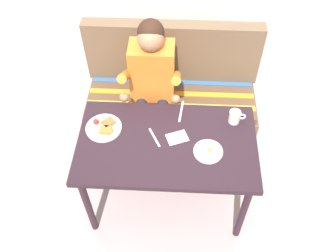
{
  "coord_description": "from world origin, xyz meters",
  "views": [
    {
      "loc": [
        0.08,
        -1.49,
        2.7
      ],
      "look_at": [
        0.0,
        0.15,
        0.72
      ],
      "focal_mm": 39.77,
      "sensor_mm": 36.0,
      "label": 1
    }
  ],
  "objects": [
    {
      "name": "ground_plane",
      "position": [
        0.0,
        0.0,
        0.0
      ],
      "size": [
        8.0,
        8.0,
        0.0
      ],
      "primitive_type": "plane",
      "color": "#AE999A"
    },
    {
      "name": "table",
      "position": [
        0.0,
        0.0,
        0.65
      ],
      "size": [
        1.2,
        0.7,
        0.73
      ],
      "color": "black",
      "rests_on": "ground"
    },
    {
      "name": "couch",
      "position": [
        0.0,
        0.76,
        0.33
      ],
      "size": [
        1.44,
        0.56,
        1.0
      ],
      "color": "brown",
      "rests_on": "ground"
    },
    {
      "name": "person",
      "position": [
        -0.15,
        0.59,
        0.74
      ],
      "size": [
        0.45,
        0.61,
        1.21
      ],
      "color": "orange",
      "rests_on": "ground"
    },
    {
      "name": "plate_breakfast",
      "position": [
        -0.43,
        0.1,
        0.74
      ],
      "size": [
        0.25,
        0.25,
        0.05
      ],
      "color": "white",
      "rests_on": "table"
    },
    {
      "name": "plate_eggs",
      "position": [
        0.27,
        -0.07,
        0.74
      ],
      "size": [
        0.19,
        0.19,
        0.04
      ],
      "color": "white",
      "rests_on": "table"
    },
    {
      "name": "coffee_mug",
      "position": [
        0.46,
        0.21,
        0.78
      ],
      "size": [
        0.12,
        0.08,
        0.09
      ],
      "color": "white",
      "rests_on": "table"
    },
    {
      "name": "napkin",
      "position": [
        0.07,
        0.04,
        0.73
      ],
      "size": [
        0.17,
        0.14,
        0.01
      ],
      "primitive_type": "cube",
      "rotation": [
        0.0,
        0.0,
        0.38
      ],
      "color": "silver",
      "rests_on": "table"
    },
    {
      "name": "fork",
      "position": [
        -0.09,
        0.03,
        0.73
      ],
      "size": [
        0.09,
        0.16,
        0.0
      ],
      "primitive_type": "cube",
      "rotation": [
        0.0,
        0.0,
        0.48
      ],
      "color": "silver",
      "rests_on": "table"
    },
    {
      "name": "knife",
      "position": [
        0.09,
        0.28,
        0.73
      ],
      "size": [
        0.04,
        0.2,
        0.0
      ],
      "primitive_type": "cube",
      "rotation": [
        0.0,
        0.0,
        -0.11
      ],
      "color": "silver",
      "rests_on": "table"
    }
  ]
}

